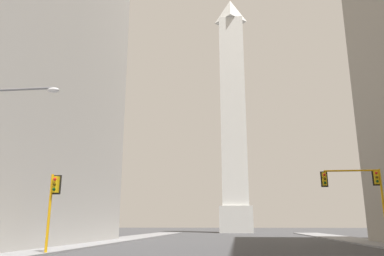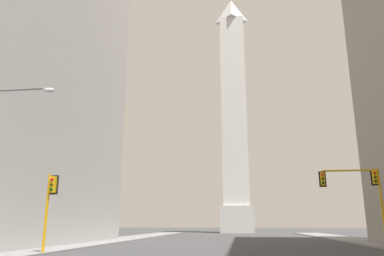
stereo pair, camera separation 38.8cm
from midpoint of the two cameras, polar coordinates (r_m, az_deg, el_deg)
sidewalk_left at (r=35.56m, az=-18.96°, el=-16.71°), size 5.00×104.33×0.15m
obelisk at (r=91.66m, az=6.18°, el=2.31°), size 7.40×7.40×59.18m
traffic_light_mid_left at (r=27.50m, az=-20.90°, el=-10.31°), size 0.78×0.51×5.28m
traffic_light_mid_right at (r=34.26m, az=24.12°, el=-8.30°), size 4.93×0.53×6.40m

